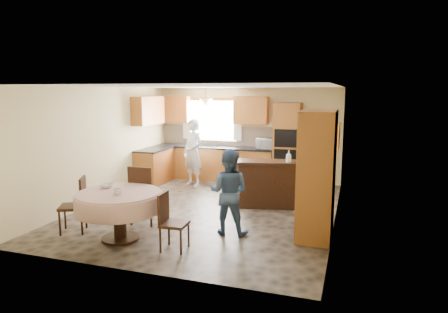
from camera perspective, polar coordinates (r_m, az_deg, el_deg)
floor at (r=8.30m, az=-2.16°, el=-7.55°), size 5.00×6.00×0.01m
ceiling at (r=7.94m, az=-2.27°, el=9.98°), size 5.00×6.00×0.01m
wall_back at (r=10.86m, az=3.32°, el=3.20°), size 5.00×0.02×2.50m
wall_front at (r=5.36m, az=-13.49°, el=-3.43°), size 5.00×0.02×2.50m
wall_left at (r=9.19m, az=-16.99°, el=1.68°), size 0.02×6.00×2.50m
wall_right at (r=7.53m, az=15.90°, el=0.12°), size 0.02×6.00×2.50m
window at (r=11.11m, az=-1.70°, el=5.16°), size 1.40×0.03×1.10m
curtain_left at (r=11.34m, az=-5.37°, el=5.46°), size 0.22×0.02×1.15m
curtain_right at (r=10.83m, az=1.96°, el=5.31°), size 0.22×0.02×1.15m
base_cab_back at (r=10.95m, az=-1.43°, el=-1.03°), size 3.30×0.60×0.88m
counter_back at (r=10.87m, az=-1.44°, el=1.36°), size 3.30×0.64×0.04m
base_cab_left at (r=10.68m, az=-9.91°, el=-1.43°), size 0.60×1.20×0.88m
counter_left at (r=10.60m, az=-9.98°, el=1.01°), size 0.64×1.20×0.04m
backsplash at (r=11.11m, az=-0.94°, el=2.99°), size 3.30×0.02×0.55m
wall_cab_left at (r=11.36m, az=-6.98°, el=6.76°), size 0.85×0.33×0.72m
wall_cab_right at (r=10.62m, az=3.91°, el=6.62°), size 0.90×0.33×0.72m
wall_cab_side at (r=10.57m, az=-10.78°, el=6.47°), size 0.33×1.20×0.72m
oven_tower at (r=10.35m, az=9.03°, el=1.73°), size 0.66×0.62×2.12m
oven_upper at (r=10.01m, az=8.77°, el=2.58°), size 0.56×0.01×0.45m
oven_lower at (r=10.09m, az=8.70°, el=-0.24°), size 0.56×0.01×0.45m
pendant at (r=10.64m, az=-2.60°, el=7.77°), size 0.36×0.36×0.18m
sideboard at (r=8.43m, az=6.30°, el=-4.10°), size 1.36×0.79×0.92m
space_heater at (r=8.50m, az=9.69°, el=-5.39°), size 0.40×0.28×0.54m
cupboard at (r=6.77m, az=13.15°, el=-2.48°), size 0.55×1.10×2.11m
dining_table at (r=6.73m, az=-14.75°, el=-6.40°), size 1.40×1.40×0.80m
chair_left at (r=7.34m, az=-20.27°, el=-6.09°), size 0.56×0.56×0.96m
chair_back at (r=7.40m, az=-11.45°, el=-5.01°), size 0.48×0.48×1.08m
chair_right at (r=6.20m, az=-7.75°, el=-8.79°), size 0.40×0.40×0.89m
framed_picture at (r=8.17m, az=15.97°, el=2.84°), size 0.06×0.64×0.53m
microwave at (r=10.41m, az=6.01°, el=1.83°), size 0.53×0.38×0.28m
person_sink at (r=10.19m, az=-4.45°, el=0.55°), size 0.74×0.63×1.71m
person_dining at (r=6.77m, az=0.65°, el=-5.09°), size 0.72×0.57×1.45m
bowl_sideboard at (r=8.40m, az=4.29°, el=-0.76°), size 0.23×0.23×0.05m
bottle_sideboard at (r=8.24m, az=9.21°, el=-0.16°), size 0.12×0.12×0.30m
cup_table at (r=6.51m, az=-14.97°, el=-4.89°), size 0.14×0.14×0.10m
bowl_table at (r=7.02m, az=-16.42°, el=-4.06°), size 0.24×0.24×0.07m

